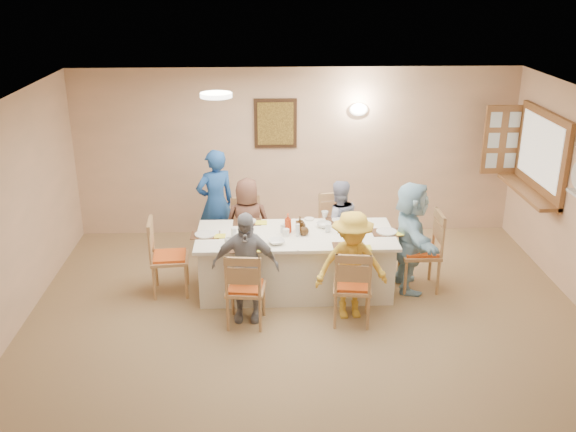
{
  "coord_description": "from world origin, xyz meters",
  "views": [
    {
      "loc": [
        -0.48,
        -5.69,
        3.76
      ],
      "look_at": [
        -0.2,
        1.4,
        1.05
      ],
      "focal_mm": 40.0,
      "sensor_mm": 36.0,
      "label": 1
    }
  ],
  "objects_px": {
    "chair_back_left": "(248,233)",
    "caregiver": "(216,203)",
    "chair_front_left": "(246,287)",
    "diner_front_right": "(351,265)",
    "serving_hatch": "(542,154)",
    "diner_back_right": "(338,224)",
    "condiment_ketchup": "(288,223)",
    "chair_left_end": "(170,256)",
    "diner_right_end": "(410,236)",
    "chair_front_right": "(352,285)",
    "chair_right_end": "(420,251)",
    "dining_table": "(295,262)",
    "chair_back_right": "(337,230)",
    "diner_back_left": "(248,224)",
    "diner_front_left": "(245,267)"
  },
  "relations": [
    {
      "from": "diner_back_left",
      "to": "chair_back_right",
      "type": "bearing_deg",
      "value": -178.22
    },
    {
      "from": "chair_back_right",
      "to": "diner_back_right",
      "type": "xyz_separation_m",
      "value": [
        0.0,
        -0.12,
        0.13
      ]
    },
    {
      "from": "condiment_ketchup",
      "to": "diner_right_end",
      "type": "bearing_deg",
      "value": -1.84
    },
    {
      "from": "chair_front_left",
      "to": "diner_right_end",
      "type": "relative_size",
      "value": 0.65
    },
    {
      "from": "chair_back_left",
      "to": "diner_front_right",
      "type": "height_order",
      "value": "diner_front_right"
    },
    {
      "from": "chair_back_left",
      "to": "diner_front_right",
      "type": "relative_size",
      "value": 0.71
    },
    {
      "from": "diner_front_right",
      "to": "diner_right_end",
      "type": "xyz_separation_m",
      "value": [
        0.82,
        0.68,
        0.06
      ]
    },
    {
      "from": "dining_table",
      "to": "chair_left_end",
      "type": "height_order",
      "value": "chair_left_end"
    },
    {
      "from": "diner_back_left",
      "to": "diner_front_right",
      "type": "xyz_separation_m",
      "value": [
        1.2,
        -1.36,
        0.02
      ]
    },
    {
      "from": "serving_hatch",
      "to": "diner_back_left",
      "type": "xyz_separation_m",
      "value": [
        -3.91,
        -0.18,
        -0.87
      ]
    },
    {
      "from": "chair_back_right",
      "to": "caregiver",
      "type": "relative_size",
      "value": 0.62
    },
    {
      "from": "diner_back_right",
      "to": "condiment_ketchup",
      "type": "bearing_deg",
      "value": 34.17
    },
    {
      "from": "chair_right_end",
      "to": "serving_hatch",
      "type": "bearing_deg",
      "value": 116.43
    },
    {
      "from": "diner_back_left",
      "to": "diner_back_right",
      "type": "height_order",
      "value": "diner_back_left"
    },
    {
      "from": "chair_front_left",
      "to": "diner_back_right",
      "type": "distance_m",
      "value": 1.91
    },
    {
      "from": "chair_left_end",
      "to": "caregiver",
      "type": "height_order",
      "value": "caregiver"
    },
    {
      "from": "diner_front_left",
      "to": "caregiver",
      "type": "xyz_separation_m",
      "value": [
        -0.45,
        1.83,
        0.11
      ]
    },
    {
      "from": "chair_front_right",
      "to": "chair_left_end",
      "type": "distance_m",
      "value": 2.29
    },
    {
      "from": "diner_back_left",
      "to": "diner_back_right",
      "type": "bearing_deg",
      "value": 176.07
    },
    {
      "from": "chair_back_right",
      "to": "diner_back_left",
      "type": "relative_size",
      "value": 0.76
    },
    {
      "from": "chair_front_left",
      "to": "diner_front_right",
      "type": "distance_m",
      "value": 1.22
    },
    {
      "from": "serving_hatch",
      "to": "diner_back_left",
      "type": "relative_size",
      "value": 1.2
    },
    {
      "from": "diner_front_left",
      "to": "condiment_ketchup",
      "type": "xyz_separation_m",
      "value": [
        0.51,
        0.73,
        0.23
      ]
    },
    {
      "from": "condiment_ketchup",
      "to": "diner_back_left",
      "type": "bearing_deg",
      "value": 128.84
    },
    {
      "from": "chair_front_left",
      "to": "chair_front_right",
      "type": "bearing_deg",
      "value": -173.66
    },
    {
      "from": "chair_front_right",
      "to": "diner_back_right",
      "type": "distance_m",
      "value": 1.49
    },
    {
      "from": "caregiver",
      "to": "chair_right_end",
      "type": "bearing_deg",
      "value": 129.32
    },
    {
      "from": "diner_front_left",
      "to": "chair_back_right",
      "type": "bearing_deg",
      "value": 56.28
    },
    {
      "from": "chair_left_end",
      "to": "chair_right_end",
      "type": "height_order",
      "value": "chair_right_end"
    },
    {
      "from": "diner_right_end",
      "to": "chair_right_end",
      "type": "bearing_deg",
      "value": -89.89
    },
    {
      "from": "chair_back_right",
      "to": "diner_back_right",
      "type": "bearing_deg",
      "value": -99.6
    },
    {
      "from": "chair_front_right",
      "to": "chair_left_end",
      "type": "bearing_deg",
      "value": -13.11
    },
    {
      "from": "caregiver",
      "to": "chair_front_right",
      "type": "bearing_deg",
      "value": 103.41
    },
    {
      "from": "serving_hatch",
      "to": "chair_right_end",
      "type": "distance_m",
      "value": 2.2
    },
    {
      "from": "diner_front_left",
      "to": "chair_left_end",
      "type": "bearing_deg",
      "value": 149.72
    },
    {
      "from": "chair_left_end",
      "to": "diner_right_end",
      "type": "bearing_deg",
      "value": -94.68
    },
    {
      "from": "diner_back_right",
      "to": "condiment_ketchup",
      "type": "relative_size",
      "value": 4.98
    },
    {
      "from": "diner_back_left",
      "to": "condiment_ketchup",
      "type": "bearing_deg",
      "value": 124.9
    },
    {
      "from": "chair_front_right",
      "to": "chair_left_end",
      "type": "height_order",
      "value": "chair_left_end"
    },
    {
      "from": "chair_back_left",
      "to": "caregiver",
      "type": "xyz_separation_m",
      "value": [
        -0.45,
        0.35,
        0.31
      ]
    },
    {
      "from": "chair_left_end",
      "to": "caregiver",
      "type": "xyz_separation_m",
      "value": [
        0.5,
        1.15,
        0.27
      ]
    },
    {
      "from": "diner_front_left",
      "to": "diner_right_end",
      "type": "bearing_deg",
      "value": 23.92
    },
    {
      "from": "chair_front_right",
      "to": "diner_front_left",
      "type": "xyz_separation_m",
      "value": [
        -1.2,
        0.12,
        0.19
      ]
    },
    {
      "from": "diner_back_left",
      "to": "chair_back_left",
      "type": "bearing_deg",
      "value": -93.93
    },
    {
      "from": "serving_hatch",
      "to": "chair_front_left",
      "type": "height_order",
      "value": "serving_hatch"
    },
    {
      "from": "chair_front_left",
      "to": "chair_left_end",
      "type": "relative_size",
      "value": 0.94
    },
    {
      "from": "chair_back_left",
      "to": "caregiver",
      "type": "bearing_deg",
      "value": 131.54
    },
    {
      "from": "chair_front_right",
      "to": "diner_back_right",
      "type": "bearing_deg",
      "value": -82.7
    },
    {
      "from": "chair_front_left",
      "to": "serving_hatch",
      "type": "bearing_deg",
      "value": -150.67
    },
    {
      "from": "diner_front_right",
      "to": "caregiver",
      "type": "xyz_separation_m",
      "value": [
        -1.65,
        1.83,
        0.12
      ]
    }
  ]
}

